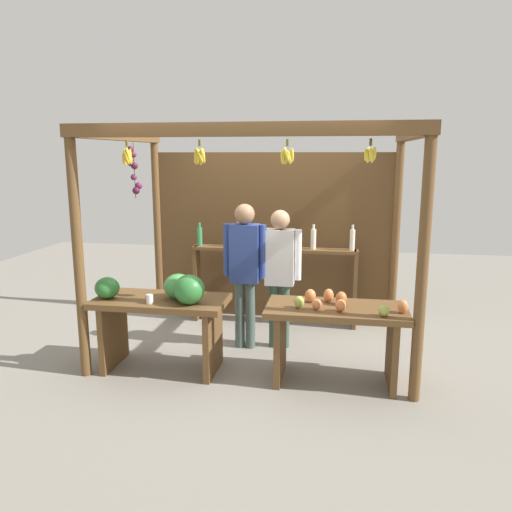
# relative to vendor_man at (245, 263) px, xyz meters

# --- Properties ---
(ground_plane) EXTENTS (12.00, 12.00, 0.00)m
(ground_plane) POSITION_rel_vendor_man_xyz_m (0.15, 0.07, -0.99)
(ground_plane) COLOR gray
(ground_plane) RESTS_ON ground
(market_stall) EXTENTS (3.28, 2.23, 2.43)m
(market_stall) POSITION_rel_vendor_man_xyz_m (0.14, 0.57, 0.44)
(market_stall) COLOR brown
(market_stall) RESTS_ON ground
(fruit_counter_left) EXTENTS (1.34, 0.67, 1.04)m
(fruit_counter_left) POSITION_rel_vendor_man_xyz_m (-0.68, -0.75, -0.32)
(fruit_counter_left) COLOR brown
(fruit_counter_left) RESTS_ON ground
(fruit_counter_right) EXTENTS (1.33, 0.64, 0.88)m
(fruit_counter_right) POSITION_rel_vendor_man_xyz_m (1.02, -0.72, -0.42)
(fruit_counter_right) COLOR brown
(fruit_counter_right) RESTS_ON ground
(bottle_shelf_unit) EXTENTS (2.10, 0.22, 1.33)m
(bottle_shelf_unit) POSITION_rel_vendor_man_xyz_m (0.21, 0.87, -0.21)
(bottle_shelf_unit) COLOR brown
(bottle_shelf_unit) RESTS_ON ground
(vendor_man) EXTENTS (0.48, 0.22, 1.64)m
(vendor_man) POSITION_rel_vendor_man_xyz_m (0.00, 0.00, 0.00)
(vendor_man) COLOR #495C54
(vendor_man) RESTS_ON ground
(vendor_woman) EXTENTS (0.48, 0.21, 1.57)m
(vendor_woman) POSITION_rel_vendor_man_xyz_m (0.38, 0.07, -0.05)
(vendor_woman) COLOR #375045
(vendor_woman) RESTS_ON ground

